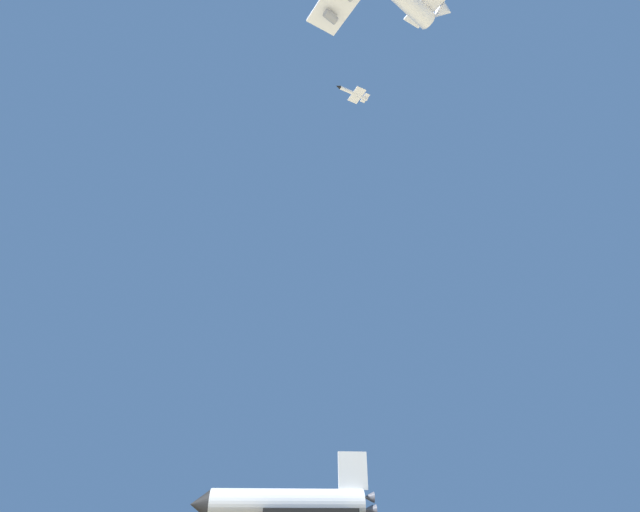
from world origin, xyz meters
name	(u,v)px	position (x,y,z in m)	size (l,w,h in m)	color
space_shuttle	(285,505)	(0.99, 1.38, 5.35)	(38.10, 28.57, 15.80)	white
chase_jet_trailing	(354,93)	(-26.41, -7.08, 155.43)	(15.22, 8.17, 4.00)	silver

